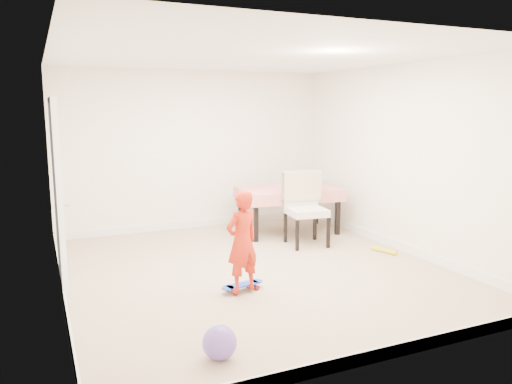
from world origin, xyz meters
name	(u,v)px	position (x,y,z in m)	size (l,w,h in m)	color
ground	(255,270)	(0.00, 0.00, 0.00)	(5.00, 5.00, 0.00)	tan
ceiling	(255,57)	(0.00, 0.00, 2.58)	(4.50, 5.00, 0.04)	white
wall_back	(195,151)	(0.00, 2.48, 1.30)	(4.50, 0.04, 2.60)	white
wall_front	(387,201)	(0.00, -2.48, 1.30)	(4.50, 0.04, 2.60)	white
wall_left	(57,177)	(-2.23, 0.00, 1.30)	(0.04, 5.00, 2.60)	white
wall_right	(402,159)	(2.23, 0.00, 1.30)	(0.04, 5.00, 2.60)	white
door	(58,198)	(-2.22, 0.30, 1.02)	(0.10, 0.94, 2.11)	white
baseboard_back	(196,224)	(0.00, 2.49, 0.06)	(4.50, 0.02, 0.12)	white
baseboard_front	(381,354)	(0.00, -2.49, 0.06)	(4.50, 0.02, 0.12)	white
baseboard_left	(63,292)	(-2.24, 0.00, 0.06)	(0.02, 5.00, 0.12)	white
baseboard_right	(399,245)	(2.24, 0.00, 0.06)	(0.02, 5.00, 0.12)	white
dining_table	(288,210)	(1.27, 1.55, 0.37)	(1.56, 0.98, 0.73)	#A91C09
dining_chair	(307,209)	(1.15, 0.75, 0.54)	(0.58, 0.66, 1.07)	white
skateboard	(242,287)	(-0.42, -0.60, 0.04)	(0.52, 0.19, 0.08)	blue
child	(242,244)	(-0.45, -0.68, 0.55)	(0.40, 0.26, 1.10)	red
balloon	(220,343)	(-1.17, -1.94, 0.14)	(0.28, 0.28, 0.28)	#684AB2
foam_toy	(384,251)	(1.95, -0.04, 0.03)	(0.06, 0.06, 0.40)	yellow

